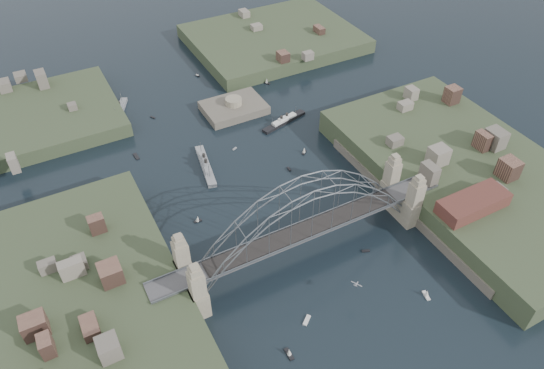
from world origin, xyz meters
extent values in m
plane|color=black|center=(0.00, 0.00, 0.00)|extent=(500.00, 500.00, 0.00)
cube|color=#4B4B4D|center=(0.00, 0.00, 8.00)|extent=(84.00, 6.00, 0.70)
cube|color=slate|center=(0.00, -3.00, 8.55)|extent=(84.00, 0.25, 0.50)
cube|color=slate|center=(0.00, 3.00, 8.55)|extent=(84.00, 0.25, 0.50)
cube|color=black|center=(0.00, 0.00, 8.55)|extent=(55.20, 5.20, 0.35)
cube|color=gray|center=(-31.50, -5.00, 8.85)|extent=(3.40, 3.40, 17.70)
cube|color=gray|center=(-31.50, 5.00, 8.85)|extent=(3.40, 3.40, 17.70)
cube|color=gray|center=(31.50, -5.00, 8.85)|extent=(3.40, 3.40, 17.70)
cube|color=gray|center=(31.50, 5.00, 8.85)|extent=(3.40, 3.40, 17.70)
cube|color=gray|center=(-31.50, 0.00, 4.00)|extent=(4.08, 13.80, 8.00)
cube|color=gray|center=(31.50, 0.00, 4.00)|extent=(4.08, 13.80, 8.00)
cube|color=#334127|center=(-58.00, 0.00, 2.00)|extent=(50.00, 90.00, 12.00)
cube|color=#595246|center=(-35.50, 0.00, 1.00)|extent=(6.00, 70.00, 4.00)
cube|color=#334127|center=(58.00, 0.00, 2.00)|extent=(50.00, 90.00, 12.00)
cube|color=#595246|center=(35.50, 0.00, 1.00)|extent=(6.00, 70.00, 4.00)
cube|color=#334127|center=(-55.00, 95.00, 0.50)|extent=(60.00, 45.00, 9.00)
cube|color=#334127|center=(50.00, 110.00, 0.75)|extent=(70.00, 55.00, 9.50)
cube|color=#595246|center=(12.00, 70.00, -0.50)|extent=(22.00, 16.00, 7.00)
cylinder|color=gray|center=(12.00, 70.00, 4.20)|extent=(6.00, 6.00, 2.40)
cube|color=#592D26|center=(44.00, -14.00, 10.00)|extent=(20.00, 8.00, 4.00)
cube|color=#4B4B4D|center=(39.00, -28.00, 0.70)|extent=(4.00, 22.00, 1.40)
cube|color=gray|center=(-9.62, 44.96, 0.45)|extent=(6.23, 20.44, 1.80)
cube|color=gray|center=(-9.62, 44.96, 1.80)|extent=(3.96, 11.34, 1.35)
cube|color=gray|center=(-9.62, 44.96, 2.82)|extent=(2.36, 5.25, 0.90)
cylinder|color=black|center=(-9.87, 43.56, 3.61)|extent=(0.97, 0.97, 1.80)
cylinder|color=black|center=(-9.37, 46.35, 3.61)|extent=(0.97, 0.97, 1.80)
cylinder|color=slate|center=(-10.69, 38.97, 3.38)|extent=(0.18, 0.18, 4.51)
cylinder|color=slate|center=(-8.55, 50.95, 3.38)|extent=(0.18, 0.18, 4.51)
cube|color=gray|center=(-25.27, 88.44, 0.43)|extent=(9.73, 16.35, 1.71)
cube|color=gray|center=(-25.27, 88.44, 1.71)|extent=(5.77, 9.20, 1.28)
cube|color=gray|center=(-25.27, 88.44, 2.67)|extent=(3.06, 4.40, 0.85)
cylinder|color=black|center=(-25.80, 87.37, 3.42)|extent=(0.85, 0.85, 1.71)
cylinder|color=black|center=(-24.74, 89.51, 3.42)|extent=(0.85, 0.85, 1.71)
cylinder|color=slate|center=(-27.56, 83.85, 3.21)|extent=(0.17, 0.17, 4.27)
cylinder|color=slate|center=(-22.98, 93.03, 3.21)|extent=(0.17, 0.17, 4.27)
cube|color=black|center=(24.61, 54.92, 0.34)|extent=(18.88, 7.24, 1.37)
cube|color=white|center=(24.61, 54.92, 1.37)|extent=(10.51, 4.48, 1.03)
cube|color=white|center=(24.61, 54.92, 2.14)|extent=(4.91, 2.56, 0.69)
cylinder|color=black|center=(23.33, 54.58, 2.74)|extent=(0.93, 0.93, 1.37)
cylinder|color=black|center=(25.89, 55.25, 2.74)|extent=(0.93, 0.93, 1.37)
cylinder|color=slate|center=(19.14, 53.49, 2.57)|extent=(0.14, 0.14, 3.43)
cylinder|color=slate|center=(30.08, 56.34, 2.57)|extent=(0.14, 0.14, 3.43)
cube|color=#A5A7AD|center=(2.86, -19.23, 6.58)|extent=(1.36, 0.91, 0.25)
cube|color=#A5A7AD|center=(2.86, -19.23, 6.62)|extent=(1.58, 2.58, 0.05)
cube|color=#A5A7AD|center=(2.24, -19.58, 6.71)|extent=(0.55, 0.84, 0.31)
cube|color=white|center=(-20.81, 23.86, 0.15)|extent=(2.28, 0.87, 0.45)
cylinder|color=slate|center=(-20.81, 23.86, 1.20)|extent=(0.08, 0.08, 2.20)
cone|color=silver|center=(-20.81, 23.86, 1.20)|extent=(1.30, 1.07, 1.92)
cube|color=white|center=(13.41, 31.61, 0.15)|extent=(0.77, 1.98, 0.45)
cube|color=white|center=(-10.28, -18.72, 0.15)|extent=(2.94, 2.62, 0.45)
cube|color=white|center=(22.02, 36.70, 0.15)|extent=(2.46, 2.28, 0.45)
cylinder|color=slate|center=(22.02, 36.70, 1.20)|extent=(0.08, 0.08, 2.20)
cone|color=silver|center=(22.02, 36.70, 1.20)|extent=(1.59, 1.57, 1.92)
cube|color=white|center=(-27.61, 60.80, 0.15)|extent=(1.32, 3.54, 0.45)
cube|color=white|center=(2.56, 49.30, 0.15)|extent=(1.78, 1.19, 0.45)
cube|color=white|center=(19.42, -26.58, 0.15)|extent=(1.60, 2.98, 0.45)
cylinder|color=slate|center=(19.42, -26.58, 1.20)|extent=(0.08, 0.08, 2.20)
cone|color=silver|center=(19.42, -26.58, 1.20)|extent=(1.27, 1.45, 1.92)
cube|color=white|center=(-15.74, 79.90, 0.15)|extent=(1.55, 2.01, 0.45)
cube|color=white|center=(35.97, 20.32, 0.15)|extent=(2.08, 2.14, 0.45)
cylinder|color=slate|center=(35.97, 20.32, 1.20)|extent=(0.08, 0.08, 2.20)
cone|color=silver|center=(35.97, 20.32, 1.20)|extent=(1.58, 1.59, 1.92)
cube|color=white|center=(-18.30, -24.34, 0.15)|extent=(1.09, 3.17, 0.45)
cylinder|color=slate|center=(-18.30, -24.34, 1.20)|extent=(0.08, 0.08, 2.20)
cone|color=silver|center=(-18.30, -24.34, 1.20)|extent=(1.02, 1.26, 1.92)
cube|color=white|center=(9.49, 99.93, 0.15)|extent=(1.46, 1.89, 0.45)
cube|color=white|center=(9.49, 99.93, 0.55)|extent=(1.00, 1.21, 0.40)
cylinder|color=black|center=(9.49, 99.93, 1.00)|extent=(0.16, 0.16, 0.70)
cube|color=white|center=(-40.20, 25.80, 0.15)|extent=(1.52, 2.46, 0.45)
cylinder|color=slate|center=(-40.20, 25.80, 1.20)|extent=(0.08, 0.08, 2.20)
cone|color=silver|center=(-40.20, 25.80, 1.20)|extent=(1.36, 1.51, 1.92)
cube|color=white|center=(14.80, -7.77, 0.15)|extent=(2.23, 1.44, 0.45)
cube|color=white|center=(31.64, 81.74, 0.15)|extent=(2.33, 3.18, 0.45)
cylinder|color=slate|center=(31.64, 81.74, 1.20)|extent=(0.08, 0.08, 2.20)
cone|color=silver|center=(31.64, 81.74, 1.20)|extent=(1.47, 1.56, 1.92)
camera|label=1|loc=(-49.52, -74.68, 104.35)|focal=33.52mm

